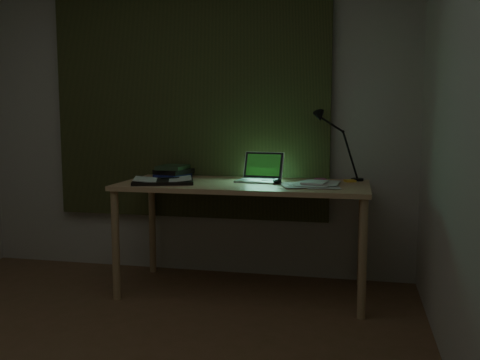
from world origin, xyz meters
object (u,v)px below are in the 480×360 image
object	(u,v)px
loose_papers	(307,183)
laptop	(258,167)
desk_lamp	(358,148)
open_textbook	(163,181)
desk	(244,238)
book_stack	(174,171)

from	to	relation	value
loose_papers	laptop	bearing A→B (deg)	167.53
laptop	desk_lamp	world-z (taller)	desk_lamp
open_textbook	desk_lamp	distance (m)	1.41
open_textbook	loose_papers	distance (m)	1.00
desk	open_textbook	world-z (taller)	open_textbook
book_stack	desk_lamp	world-z (taller)	desk_lamp
open_textbook	book_stack	world-z (taller)	book_stack
loose_papers	open_textbook	bearing A→B (deg)	-172.22
desk	laptop	bearing A→B (deg)	43.22
book_stack	loose_papers	bearing A→B (deg)	-11.23
desk	loose_papers	bearing A→B (deg)	0.24
loose_papers	desk	bearing A→B (deg)	-179.76
desk	open_textbook	size ratio (longest dim) A/B	4.16
open_textbook	loose_papers	size ratio (longest dim) A/B	1.12
open_textbook	book_stack	distance (m)	0.34
open_textbook	desk	bearing A→B (deg)	-4.92
open_textbook	book_stack	bearing A→B (deg)	77.69
desk	laptop	distance (m)	0.51
laptop	open_textbook	bearing A→B (deg)	-153.74
loose_papers	book_stack	bearing A→B (deg)	168.77
laptop	book_stack	distance (m)	0.68
open_textbook	book_stack	size ratio (longest dim) A/B	1.65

